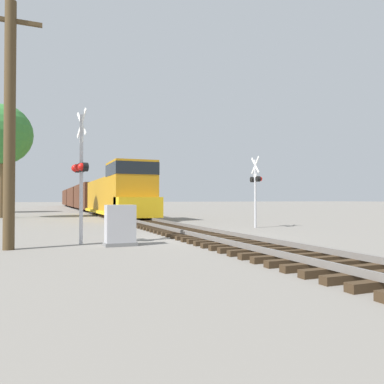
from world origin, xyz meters
name	(u,v)px	position (x,y,z in m)	size (l,w,h in m)	color
ground_plane	(199,237)	(0.00, 0.00, 0.00)	(400.00, 400.00, 0.00)	slate
rail_track_bed	(199,233)	(0.00, 0.00, 0.14)	(2.60, 160.00, 0.31)	#382819
freight_train	(84,197)	(0.00, 43.78, 1.85)	(2.99, 70.35, 4.20)	#B77A14
crossing_signal_near	(80,170)	(-4.71, -0.82, 2.54)	(0.50, 1.01, 4.58)	#B7B7BC
crossing_signal_far	(256,184)	(4.71, 3.28, 2.34)	(0.41, 1.01, 3.81)	#B7B7BC
relay_cabinet	(120,226)	(-3.53, -1.72, 0.66)	(1.04, 0.65, 1.34)	slate
utility_pole	(10,122)	(-6.85, -1.44, 3.89)	(1.80, 0.33, 7.59)	#4C3A23
tree_far_right	(1,135)	(-9.03, 20.24, 6.84)	(4.91, 4.91, 9.33)	brown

